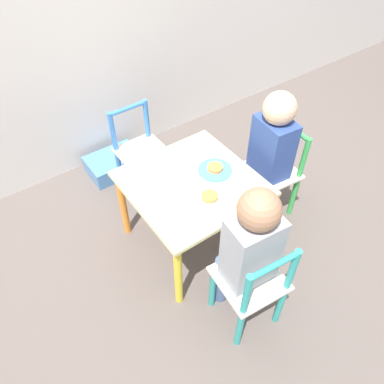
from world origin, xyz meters
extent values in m
plane|color=#5B514C|center=(0.00, 0.00, 0.00)|extent=(6.00, 6.00, 0.00)
cube|color=beige|center=(0.00, 0.00, 0.42)|extent=(0.57, 0.57, 0.02)
cylinder|color=yellow|center=(-0.25, -0.25, 0.21)|extent=(0.04, 0.04, 0.41)
cylinder|color=#E5599E|center=(0.25, -0.25, 0.21)|extent=(0.04, 0.04, 0.41)
cylinder|color=orange|center=(-0.25, 0.25, 0.21)|extent=(0.04, 0.04, 0.41)
cylinder|color=#DB3D38|center=(0.25, 0.25, 0.21)|extent=(0.04, 0.04, 0.41)
cube|color=silver|center=(0.47, -0.05, 0.29)|extent=(0.29, 0.29, 0.02)
cylinder|color=green|center=(0.38, 0.07, 0.14)|extent=(0.03, 0.03, 0.28)
cylinder|color=green|center=(0.36, -0.14, 0.14)|extent=(0.03, 0.03, 0.28)
cylinder|color=green|center=(0.59, 0.04, 0.14)|extent=(0.03, 0.03, 0.28)
cylinder|color=green|center=(0.57, -0.17, 0.14)|extent=(0.03, 0.03, 0.28)
cylinder|color=green|center=(0.59, 0.04, 0.41)|extent=(0.03, 0.03, 0.26)
cylinder|color=green|center=(0.57, -0.17, 0.41)|extent=(0.03, 0.03, 0.26)
cylinder|color=green|center=(0.58, -0.06, 0.52)|extent=(0.05, 0.21, 0.02)
cube|color=silver|center=(-0.05, -0.48, 0.29)|extent=(0.28, 0.28, 0.02)
cylinder|color=teal|center=(0.07, -0.38, 0.14)|extent=(0.03, 0.03, 0.28)
cylinder|color=teal|center=(-0.14, -0.36, 0.14)|extent=(0.03, 0.03, 0.28)
cylinder|color=teal|center=(0.05, -0.59, 0.14)|extent=(0.03, 0.03, 0.28)
cylinder|color=teal|center=(-0.16, -0.57, 0.14)|extent=(0.03, 0.03, 0.28)
cylinder|color=teal|center=(0.05, -0.59, 0.41)|extent=(0.03, 0.03, 0.26)
cylinder|color=teal|center=(-0.16, -0.57, 0.41)|extent=(0.03, 0.03, 0.26)
cylinder|color=teal|center=(-0.06, -0.58, 0.52)|extent=(0.21, 0.05, 0.02)
cube|color=silver|center=(0.00, 0.48, 0.29)|extent=(0.26, 0.26, 0.02)
cylinder|color=#387AD1|center=(-0.11, 0.37, 0.14)|extent=(0.03, 0.03, 0.28)
cylinder|color=#387AD1|center=(0.10, 0.37, 0.14)|extent=(0.03, 0.03, 0.28)
cylinder|color=#387AD1|center=(-0.11, 0.58, 0.14)|extent=(0.03, 0.03, 0.28)
cylinder|color=#387AD1|center=(0.10, 0.58, 0.14)|extent=(0.03, 0.03, 0.28)
cylinder|color=#387AD1|center=(-0.11, 0.58, 0.41)|extent=(0.03, 0.03, 0.26)
cylinder|color=#387AD1|center=(0.10, 0.58, 0.41)|extent=(0.03, 0.03, 0.26)
cylinder|color=#387AD1|center=(-0.01, 0.58, 0.52)|extent=(0.21, 0.03, 0.02)
cylinder|color=#38383D|center=(0.36, 0.01, 0.15)|extent=(0.07, 0.07, 0.29)
cylinder|color=#38383D|center=(0.35, -0.09, 0.15)|extent=(0.07, 0.07, 0.29)
cube|color=#2D478E|center=(0.45, -0.05, 0.46)|extent=(0.16, 0.21, 0.32)
sphere|color=#DBB293|center=(0.45, -0.05, 0.68)|extent=(0.16, 0.16, 0.16)
cylinder|color=#4C608E|center=(0.01, -0.36, 0.15)|extent=(0.07, 0.07, 0.29)
cylinder|color=#4C608E|center=(-0.09, -0.35, 0.15)|extent=(0.07, 0.07, 0.29)
cube|color=#999EA8|center=(-0.05, -0.46, 0.46)|extent=(0.21, 0.16, 0.33)
sphere|color=#A37556|center=(-0.05, -0.46, 0.69)|extent=(0.16, 0.16, 0.16)
cylinder|color=#4C9EE0|center=(0.13, 0.00, 0.44)|extent=(0.16, 0.16, 0.01)
cylinder|color=#D6843D|center=(0.13, 0.00, 0.45)|extent=(0.07, 0.07, 0.02)
cylinder|color=white|center=(0.00, -0.13, 0.44)|extent=(0.16, 0.16, 0.01)
cylinder|color=#D6843D|center=(0.00, -0.13, 0.45)|extent=(0.07, 0.07, 0.02)
cube|color=#4C7FB7|center=(-0.08, 0.74, 0.05)|extent=(0.33, 0.23, 0.11)
camera|label=1|loc=(-0.71, -1.00, 1.63)|focal=35.00mm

